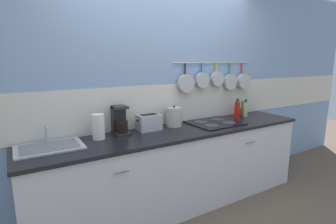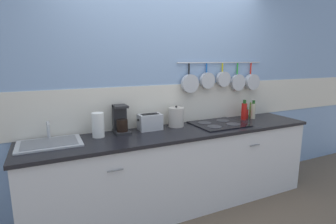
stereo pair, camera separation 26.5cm
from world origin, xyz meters
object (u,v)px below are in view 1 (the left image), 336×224
(toaster, at_px, (149,122))
(bottle_olive_oil, at_px, (243,108))
(paper_towel_roll, at_px, (98,127))
(bottle_cooking_wine, at_px, (245,109))
(bottle_vinegar, at_px, (239,112))
(coffee_maker, at_px, (120,122))
(kettle, at_px, (174,117))
(bottle_dish_soap, at_px, (237,110))

(toaster, xyz_separation_m, bottle_olive_oil, (1.48, 0.04, 0.02))
(paper_towel_roll, xyz_separation_m, toaster, (0.56, 0.04, -0.03))
(toaster, height_order, bottle_cooking_wine, bottle_cooking_wine)
(bottle_olive_oil, bearing_deg, paper_towel_roll, -177.79)
(bottle_vinegar, xyz_separation_m, bottle_olive_oil, (0.14, 0.06, 0.04))
(coffee_maker, bearing_deg, kettle, -2.72)
(bottle_dish_soap, distance_m, bottle_cooking_wine, 0.15)
(kettle, height_order, bottle_olive_oil, kettle)
(coffee_maker, xyz_separation_m, toaster, (0.31, -0.04, -0.04))
(bottle_vinegar, distance_m, bottle_olive_oil, 0.16)
(coffee_maker, relative_size, bottle_cooking_wine, 1.21)
(bottle_cooking_wine, bearing_deg, bottle_dish_soap, 178.62)
(coffee_maker, bearing_deg, bottle_vinegar, -1.80)
(paper_towel_roll, relative_size, bottle_dish_soap, 0.96)
(kettle, distance_m, bottle_vinegar, 1.01)
(kettle, height_order, bottle_vinegar, kettle)
(toaster, distance_m, bottle_cooking_wine, 1.41)
(paper_towel_roll, relative_size, kettle, 1.01)
(coffee_maker, height_order, toaster, coffee_maker)
(coffee_maker, height_order, kettle, coffee_maker)
(bottle_olive_oil, bearing_deg, bottle_vinegar, -158.55)
(kettle, bearing_deg, paper_towel_roll, -177.19)
(paper_towel_roll, distance_m, kettle, 0.88)
(kettle, relative_size, bottle_vinegar, 1.69)
(paper_towel_roll, height_order, bottle_cooking_wine, paper_towel_roll)
(bottle_dish_soap, distance_m, bottle_vinegar, 0.10)
(paper_towel_roll, height_order, bottle_dish_soap, bottle_dish_soap)
(bottle_dish_soap, height_order, bottle_vinegar, bottle_dish_soap)
(bottle_dish_soap, bearing_deg, coffee_maker, 176.51)
(paper_towel_roll, relative_size, bottle_olive_oil, 1.05)
(toaster, height_order, bottle_olive_oil, bottle_olive_oil)
(kettle, distance_m, bottle_dish_soap, 0.94)
(bottle_dish_soap, bearing_deg, paper_towel_roll, 179.30)
(paper_towel_roll, xyz_separation_m, bottle_vinegar, (1.89, 0.02, -0.06))
(kettle, bearing_deg, bottle_cooking_wine, -3.66)
(bottle_dish_soap, bearing_deg, bottle_cooking_wine, -1.38)
(coffee_maker, bearing_deg, toaster, -6.95)
(coffee_maker, height_order, bottle_vinegar, coffee_maker)
(kettle, relative_size, bottle_dish_soap, 0.95)
(kettle, bearing_deg, coffee_maker, 177.28)
(kettle, height_order, bottle_cooking_wine, kettle)
(kettle, bearing_deg, toaster, -178.62)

